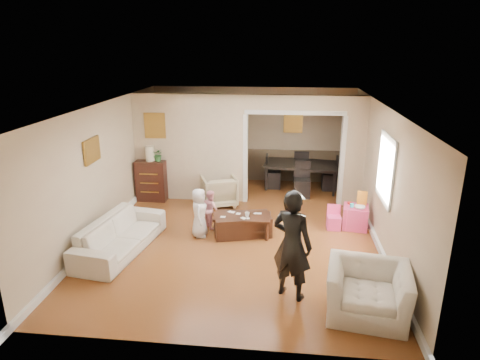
# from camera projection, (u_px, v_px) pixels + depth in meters

# --- Properties ---
(floor) EXTENTS (7.00, 7.00, 0.00)m
(floor) POSITION_uv_depth(u_px,v_px,m) (239.00, 231.00, 8.67)
(floor) COLOR brown
(floor) RESTS_ON ground
(partition_left) EXTENTS (2.75, 0.18, 2.60)m
(partition_left) POSITION_uv_depth(u_px,v_px,m) (191.00, 148.00, 10.11)
(partition_left) COLOR #C4B38F
(partition_left) RESTS_ON ground
(partition_right) EXTENTS (0.55, 0.18, 2.60)m
(partition_right) POSITION_uv_depth(u_px,v_px,m) (353.00, 152.00, 9.72)
(partition_right) COLOR #C4B38F
(partition_right) RESTS_ON ground
(partition_header) EXTENTS (2.22, 0.18, 0.35)m
(partition_header) POSITION_uv_depth(u_px,v_px,m) (295.00, 103.00, 9.51)
(partition_header) COLOR #C4B38F
(partition_header) RESTS_ON partition_right
(window_pane) EXTENTS (0.03, 0.95, 1.10)m
(window_pane) POSITION_uv_depth(u_px,v_px,m) (387.00, 169.00, 7.53)
(window_pane) COLOR white
(window_pane) RESTS_ON ground
(framed_art_partition) EXTENTS (0.45, 0.03, 0.55)m
(framed_art_partition) POSITION_uv_depth(u_px,v_px,m) (155.00, 126.00, 9.93)
(framed_art_partition) COLOR brown
(framed_art_partition) RESTS_ON partition_left
(framed_art_sofa_wall) EXTENTS (0.03, 0.55, 0.40)m
(framed_art_sofa_wall) POSITION_uv_depth(u_px,v_px,m) (92.00, 150.00, 7.82)
(framed_art_sofa_wall) COLOR brown
(framed_art_alcove) EXTENTS (0.45, 0.03, 0.55)m
(framed_art_alcove) POSITION_uv_depth(u_px,v_px,m) (293.00, 121.00, 11.28)
(framed_art_alcove) COLOR brown
(sofa) EXTENTS (1.16, 2.27, 0.63)m
(sofa) POSITION_uv_depth(u_px,v_px,m) (120.00, 235.00, 7.76)
(sofa) COLOR #EEE6CE
(sofa) RESTS_ON ground
(armchair_back) EXTENTS (1.01, 1.02, 0.73)m
(armchair_back) POSITION_uv_depth(u_px,v_px,m) (219.00, 191.00, 9.97)
(armchair_back) COLOR tan
(armchair_back) RESTS_ON ground
(armchair_front) EXTENTS (1.27, 1.15, 0.73)m
(armchair_front) POSITION_uv_depth(u_px,v_px,m) (368.00, 291.00, 5.91)
(armchair_front) COLOR #EEE6CE
(armchair_front) RESTS_ON ground
(dresser) EXTENTS (0.73, 0.41, 1.00)m
(dresser) POSITION_uv_depth(u_px,v_px,m) (152.00, 180.00, 10.27)
(dresser) COLOR black
(dresser) RESTS_ON ground
(table_lamp) EXTENTS (0.22, 0.22, 0.36)m
(table_lamp) POSITION_uv_depth(u_px,v_px,m) (150.00, 154.00, 10.05)
(table_lamp) COLOR #FDF2CE
(table_lamp) RESTS_ON dresser
(potted_plant) EXTENTS (0.28, 0.24, 0.31)m
(potted_plant) POSITION_uv_depth(u_px,v_px,m) (158.00, 155.00, 10.04)
(potted_plant) COLOR #2F662D
(potted_plant) RESTS_ON dresser
(coffee_table) EXTENTS (1.23, 0.83, 0.42)m
(coffee_table) POSITION_uv_depth(u_px,v_px,m) (242.00, 225.00, 8.45)
(coffee_table) COLOR #381D11
(coffee_table) RESTS_ON ground
(coffee_cup) EXTENTS (0.12, 0.12, 0.09)m
(coffee_cup) POSITION_uv_depth(u_px,v_px,m) (247.00, 214.00, 8.31)
(coffee_cup) COLOR silver
(coffee_cup) RESTS_ON coffee_table
(play_table) EXTENTS (0.57, 0.57, 0.48)m
(play_table) POSITION_uv_depth(u_px,v_px,m) (355.00, 217.00, 8.76)
(play_table) COLOR #D53873
(play_table) RESTS_ON ground
(cereal_box) EXTENTS (0.21, 0.10, 0.30)m
(cereal_box) POSITION_uv_depth(u_px,v_px,m) (362.00, 198.00, 8.72)
(cereal_box) COLOR yellow
(cereal_box) RESTS_ON play_table
(cyan_cup) EXTENTS (0.08, 0.08, 0.08)m
(cyan_cup) POSITION_uv_depth(u_px,v_px,m) (352.00, 205.00, 8.63)
(cyan_cup) COLOR #25B5BC
(cyan_cup) RESTS_ON play_table
(toy_block) EXTENTS (0.09, 0.07, 0.05)m
(toy_block) POSITION_uv_depth(u_px,v_px,m) (350.00, 203.00, 8.80)
(toy_block) COLOR red
(toy_block) RESTS_ON play_table
(play_bowl) EXTENTS (0.25, 0.25, 0.05)m
(play_bowl) POSITION_uv_depth(u_px,v_px,m) (360.00, 208.00, 8.56)
(play_bowl) COLOR white
(play_bowl) RESTS_ON play_table
(dining_table) EXTENTS (2.09, 1.37, 0.68)m
(dining_table) POSITION_uv_depth(u_px,v_px,m) (301.00, 176.00, 11.13)
(dining_table) COLOR black
(dining_table) RESTS_ON ground
(adult_person) EXTENTS (0.75, 0.66, 1.73)m
(adult_person) POSITION_uv_depth(u_px,v_px,m) (292.00, 245.00, 6.19)
(adult_person) COLOR black
(adult_person) RESTS_ON ground
(child_kneel_a) EXTENTS (0.36, 0.52, 1.00)m
(child_kneel_a) POSITION_uv_depth(u_px,v_px,m) (199.00, 213.00, 8.30)
(child_kneel_a) COLOR silver
(child_kneel_a) RESTS_ON ground
(child_kneel_b) EXTENTS (0.48, 0.50, 0.82)m
(child_kneel_b) POSITION_uv_depth(u_px,v_px,m) (211.00, 209.00, 8.74)
(child_kneel_b) COLOR pink
(child_kneel_b) RESTS_ON ground
(child_toddler) EXTENTS (0.41, 0.47, 0.76)m
(child_toddler) POSITION_uv_depth(u_px,v_px,m) (294.00, 206.00, 9.00)
(child_toddler) COLOR black
(child_toddler) RESTS_ON ground
(craft_papers) EXTENTS (0.81, 0.43, 0.00)m
(craft_papers) POSITION_uv_depth(u_px,v_px,m) (241.00, 215.00, 8.41)
(craft_papers) COLOR white
(craft_papers) RESTS_ON coffee_table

